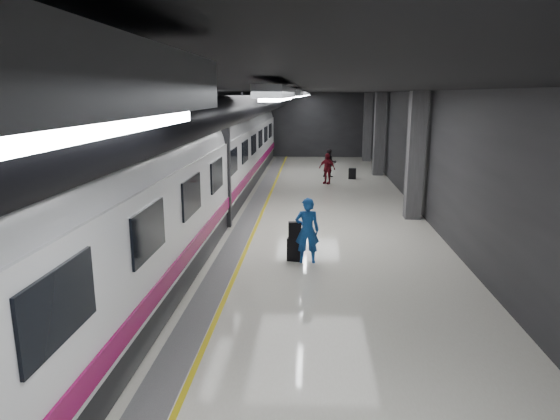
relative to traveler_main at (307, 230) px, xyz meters
name	(u,v)px	position (x,y,z in m)	size (l,w,h in m)	color
ground	(283,230)	(-0.81, 3.16, -0.88)	(40.00, 40.00, 0.00)	white
platform_hall	(277,120)	(-1.10, 4.11, 2.66)	(10.02, 40.02, 4.51)	black
train	(184,167)	(-4.06, 3.16, 1.19)	(3.05, 38.00, 4.05)	black
traveler_main	(307,230)	(0.00, 0.00, 0.00)	(0.64, 0.42, 1.76)	#1654AC
suitcase_main	(295,249)	(-0.33, 0.13, -0.57)	(0.39, 0.24, 0.63)	black
shoulder_bag	(295,230)	(-0.33, 0.11, -0.03)	(0.34, 0.18, 0.45)	black
traveler_far_a	(330,163)	(1.04, 14.15, -0.12)	(0.74, 0.58, 1.53)	black
traveler_far_b	(327,168)	(0.84, 12.15, -0.12)	(0.90, 0.37, 1.53)	maroon
suitcase_far	(352,174)	(2.23, 13.64, -0.60)	(0.39, 0.25, 0.57)	black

